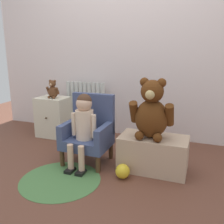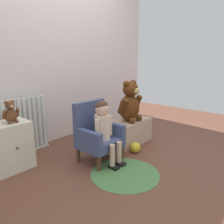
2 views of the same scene
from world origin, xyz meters
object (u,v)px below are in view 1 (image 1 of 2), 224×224
at_px(small_teddy_bear, 53,90).
at_px(toy_ball, 123,171).
at_px(small_dresser, 53,117).
at_px(large_teddy_bear, 152,112).
at_px(child_figure, 83,120).
at_px(low_bench, 153,153).
at_px(radiator, 86,108).
at_px(child_armchair, 89,131).
at_px(floor_rug, 60,180).

relative_size(small_teddy_bear, toy_ball, 1.77).
distance_m(small_dresser, large_teddy_bear, 1.49).
bearing_deg(large_teddy_bear, toy_ball, -128.67).
relative_size(child_figure, low_bench, 1.13).
bearing_deg(radiator, low_bench, -35.53).
height_order(low_bench, toy_ball, low_bench).
relative_size(child_figure, toy_ball, 5.44).
height_order(radiator, low_bench, radiator).
xyz_separation_m(low_bench, large_teddy_bear, (-0.03, -0.02, 0.40)).
relative_size(child_figure, small_teddy_bear, 3.06).
distance_m(child_armchair, child_figure, 0.18).
height_order(radiator, small_dresser, radiator).
relative_size(small_dresser, child_figure, 0.72).
xyz_separation_m(large_teddy_bear, toy_ball, (-0.19, -0.23, -0.49)).
xyz_separation_m(child_figure, low_bench, (0.64, 0.13, -0.29)).
xyz_separation_m(small_dresser, large_teddy_bear, (1.36, -0.50, 0.31)).
bearing_deg(low_bench, small_dresser, 160.75).
relative_size(radiator, small_teddy_bear, 2.98).
distance_m(small_teddy_bear, floor_rug, 1.29).
relative_size(child_armchair, low_bench, 1.08).
distance_m(large_teddy_bear, floor_rug, 0.98).
distance_m(large_teddy_bear, toy_ball, 0.58).
bearing_deg(child_armchair, toy_ball, -28.25).
relative_size(child_armchair, large_teddy_bear, 1.24).
xyz_separation_m(radiator, floor_rug, (0.37, -1.24, -0.33)).
bearing_deg(small_teddy_bear, child_figure, -39.56).
height_order(radiator, floor_rug, radiator).
height_order(child_armchair, floor_rug, child_armchair).
relative_size(radiator, child_figure, 0.97).
height_order(child_armchair, child_figure, child_figure).
bearing_deg(child_figure, floor_rug, -100.07).
relative_size(large_teddy_bear, floor_rug, 0.77).
relative_size(radiator, child_armchair, 1.02).
bearing_deg(low_bench, child_figure, -168.40).
height_order(child_figure, large_teddy_bear, large_teddy_bear).
bearing_deg(child_armchair, child_figure, -90.00).
distance_m(child_figure, floor_rug, 0.56).
bearing_deg(small_dresser, child_armchair, -34.01).
bearing_deg(child_figure, small_teddy_bear, 140.44).
height_order(small_dresser, small_teddy_bear, small_teddy_bear).
distance_m(small_dresser, floor_rug, 1.21).
bearing_deg(small_teddy_bear, large_teddy_bear, -19.82).
bearing_deg(large_teddy_bear, small_teddy_bear, 160.18).
bearing_deg(low_bench, toy_ball, -130.26).
bearing_deg(floor_rug, large_teddy_bear, 34.02).
xyz_separation_m(small_dresser, child_figure, (0.75, -0.62, 0.20)).
bearing_deg(small_dresser, low_bench, -19.25).
relative_size(low_bench, floor_rug, 0.88).
bearing_deg(child_figure, radiator, 115.54).
xyz_separation_m(child_armchair, large_teddy_bear, (0.61, 0.00, 0.25)).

